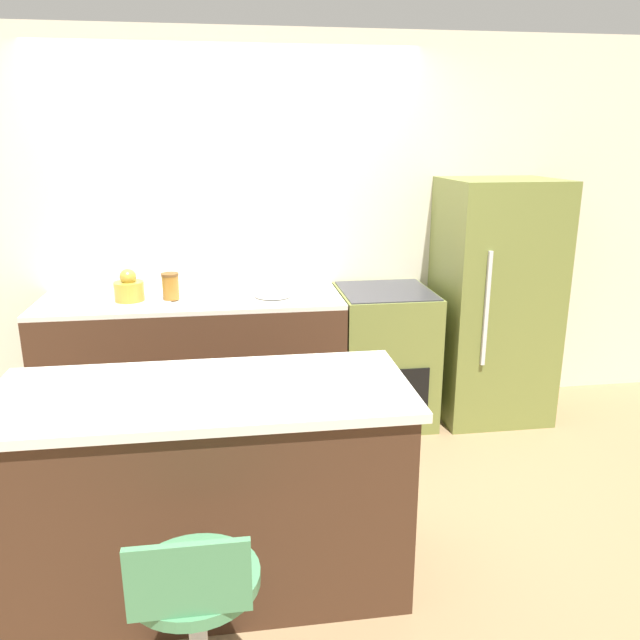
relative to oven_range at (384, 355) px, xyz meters
The scene contains 10 objects.
ground_plane 1.16m from the oven_range, 160.81° to the right, with size 14.00×14.00×0.00m, color #8E704C.
wall_back 1.35m from the oven_range, 160.16° to the left, with size 8.00×0.06×2.60m.
back_counter 1.29m from the oven_range, behind, with size 1.93×0.66×0.93m.
kitchen_island 1.94m from the oven_range, 126.91° to the right, with size 1.73×0.74×0.92m.
oven_range is the anchor object (origin of this frame).
refrigerator 0.85m from the oven_range, ahead, with size 0.73×0.70×1.66m.
stool_chair 2.60m from the oven_range, 117.09° to the right, with size 0.41×0.41×0.84m.
kettle 1.76m from the oven_range, behind, with size 0.18×0.18×0.20m.
mixing_bowl 0.92m from the oven_range, behind, with size 0.24×0.24×0.07m.
canister_jar 1.52m from the oven_range, behind, with size 0.11×0.11×0.17m.
Camera 1 is at (-0.03, -3.63, 1.91)m, focal length 35.00 mm.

